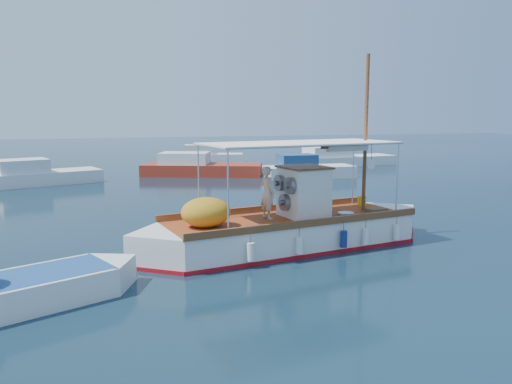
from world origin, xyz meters
name	(u,v)px	position (x,y,z in m)	size (l,w,h in m)	color
ground	(289,247)	(0.00, 0.00, 0.00)	(160.00, 160.00, 0.00)	black
fishing_caique	(288,230)	(-0.02, 0.03, 0.56)	(10.43, 4.05, 6.45)	white
dinghy	(4,297)	(-7.81, -3.08, 0.32)	(5.68, 3.40, 1.51)	white
bg_boat_nw	(38,177)	(-9.43, 18.03, 0.49)	(7.27, 4.54, 1.80)	silver
bg_boat_n	(199,168)	(0.85, 19.95, 0.49)	(8.74, 5.54, 1.80)	maroon
bg_boat_ne	(307,170)	(7.55, 16.37, 0.49)	(6.13, 2.47, 1.80)	silver
bg_boat_e	(339,160)	(13.27, 23.00, 0.49)	(9.39, 3.46, 1.80)	silver
bg_boat_far_n	(207,157)	(3.20, 28.70, 0.49)	(6.26, 3.17, 1.80)	silver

